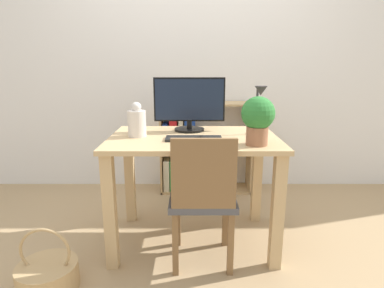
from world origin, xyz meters
TOP-DOWN VIEW (x-y plane):
  - ground_plane at (0.00, 0.00)m, footprint 10.00×10.00m
  - wall_back at (0.00, 1.13)m, footprint 8.00×0.05m
  - desk at (0.00, 0.00)m, footprint 1.11×0.74m
  - monitor at (-0.03, 0.20)m, footprint 0.50×0.21m
  - keyboard at (0.00, -0.09)m, footprint 0.35×0.13m
  - vase at (-0.37, 0.01)m, footprint 0.12×0.12m
  - desk_lamp at (0.43, 0.03)m, footprint 0.10×0.19m
  - potted_plant at (0.37, -0.22)m, footprint 0.20×0.20m
  - chair at (0.05, -0.29)m, footprint 0.40×0.40m
  - bookshelf at (-0.04, 0.95)m, footprint 0.88×0.28m
  - basket at (-0.82, -0.51)m, footprint 0.33×0.33m

SIDE VIEW (x-z plane):
  - ground_plane at x=0.00m, z-range 0.00..0.00m
  - basket at x=-0.82m, z-range -0.10..0.27m
  - bookshelf at x=-0.04m, z-range -0.02..0.86m
  - chair at x=0.05m, z-range 0.04..0.88m
  - desk at x=0.00m, z-range 0.22..0.99m
  - keyboard at x=0.00m, z-range 0.76..0.78m
  - vase at x=-0.37m, z-range 0.74..0.97m
  - potted_plant at x=0.37m, z-range 0.78..1.07m
  - monitor at x=-0.03m, z-range 0.77..1.15m
  - desk_lamp at x=0.43m, z-range 0.80..1.13m
  - wall_back at x=0.00m, z-range 0.00..2.60m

